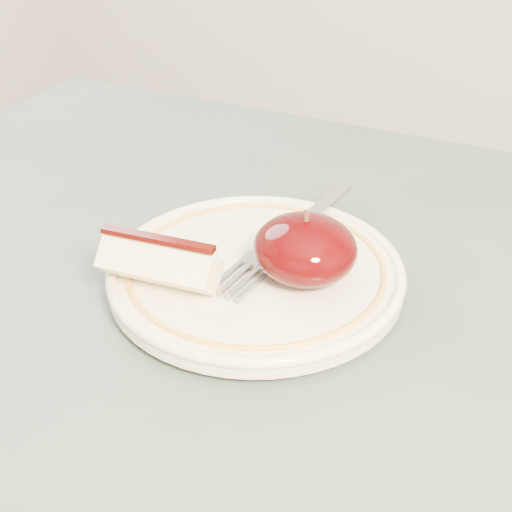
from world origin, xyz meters
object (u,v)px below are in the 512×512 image
at_px(plate, 256,272).
at_px(fork, 288,237).
at_px(table, 211,473).
at_px(apple_half, 305,249).

relative_size(plate, fork, 1.14).
bearing_deg(table, fork, 93.21).
distance_m(table, plate, 0.15).
relative_size(apple_half, fork, 0.39).
xyz_separation_m(apple_half, fork, (-0.03, 0.04, -0.02)).
xyz_separation_m(plate, fork, (0.01, 0.04, 0.01)).
bearing_deg(apple_half, fork, 126.76).
bearing_deg(fork, table, -170.42).
bearing_deg(plate, fork, 79.82).
xyz_separation_m(table, plate, (-0.02, 0.11, 0.10)).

